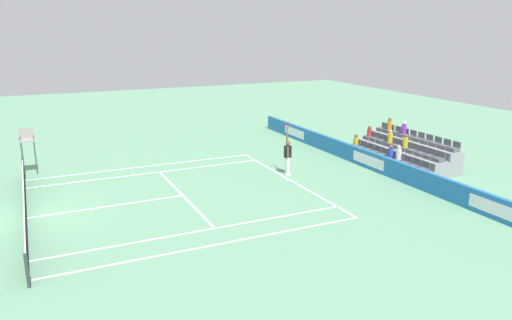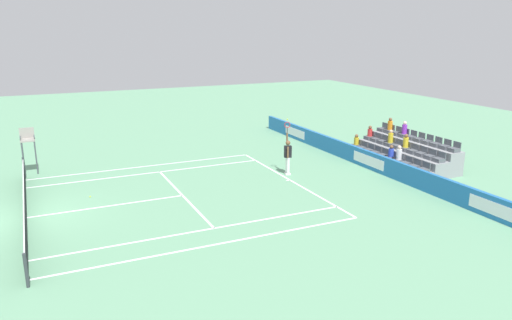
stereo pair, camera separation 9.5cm
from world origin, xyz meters
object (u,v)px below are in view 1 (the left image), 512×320
at_px(umpire_chair, 28,144).
at_px(loose_tennis_ball, 90,197).
at_px(tennis_net, 25,206).
at_px(tennis_player, 288,155).

bearing_deg(umpire_chair, loose_tennis_ball, -156.61).
bearing_deg(tennis_net, umpire_chair, -2.60).
xyz_separation_m(tennis_net, loose_tennis_ball, (1.47, -2.60, -0.46)).
distance_m(tennis_net, loose_tennis_ball, 3.02).
height_order(umpire_chair, loose_tennis_ball, umpire_chair).
relative_size(tennis_net, tennis_player, 4.19).
height_order(tennis_player, umpire_chair, tennis_player).
relative_size(tennis_net, umpire_chair, 5.12).
height_order(tennis_net, loose_tennis_ball, tennis_net).
bearing_deg(loose_tennis_ball, tennis_net, 119.48).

